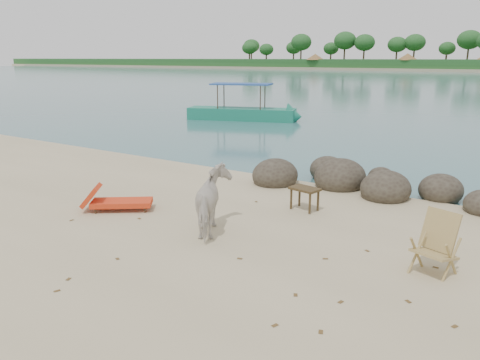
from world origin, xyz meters
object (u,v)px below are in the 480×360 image
(boulders, at_px, (356,182))
(side_table, at_px, (304,200))
(boat_near, at_px, (242,90))
(deck_chair, at_px, (435,247))
(lounge_chair, at_px, (122,200))
(cow, at_px, (214,202))

(boulders, bearing_deg, side_table, -98.81)
(side_table, relative_size, boat_near, 0.09)
(deck_chair, xyz_separation_m, boat_near, (-13.96, 15.59, 1.22))
(deck_chair, distance_m, boat_near, 20.96)
(lounge_chair, relative_size, deck_chair, 1.72)
(boulders, xyz_separation_m, boat_near, (-11.07, 11.21, 1.51))
(side_table, distance_m, boat_near, 17.42)
(boulders, bearing_deg, cow, -105.42)
(boulders, distance_m, cow, 5.00)
(lounge_chair, distance_m, boat_near, 17.60)
(side_table, relative_size, deck_chair, 0.66)
(boulders, relative_size, side_table, 9.64)
(boulders, distance_m, lounge_chair, 6.30)
(side_table, relative_size, lounge_chair, 0.38)
(boulders, height_order, side_table, boulders)
(deck_chair, bearing_deg, side_table, 168.28)
(boat_near, bearing_deg, lounge_chair, -85.53)
(lounge_chair, distance_m, deck_chair, 6.94)
(boulders, relative_size, boat_near, 0.92)
(side_table, xyz_separation_m, deck_chair, (3.28, -1.90, 0.24))
(side_table, xyz_separation_m, boat_near, (-10.68, 13.68, 1.46))
(side_table, bearing_deg, boulders, 92.23)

